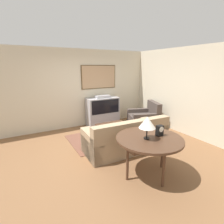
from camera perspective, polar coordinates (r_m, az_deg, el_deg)
ground_plane at (r=4.79m, az=-1.02°, el=-11.52°), size 12.00×12.00×0.00m
wall_back at (r=6.31m, az=-10.25°, el=7.55°), size 12.00×0.10×2.70m
wall_right at (r=6.06m, az=21.53°, el=6.39°), size 0.06×12.00×2.70m
area_rug at (r=5.44m, az=-1.06°, el=-8.15°), size 2.34×1.50×0.01m
tv at (r=6.43m, az=-3.04°, el=0.31°), size 1.18×0.49×1.11m
couch at (r=4.55m, az=4.66°, el=-8.63°), size 2.12×0.96×0.87m
armchair at (r=6.48m, az=10.53°, el=-2.03°), size 1.24×1.20×0.88m
coffee_table at (r=5.38m, az=0.03°, el=-4.39°), size 0.92×0.49×0.41m
console_table at (r=3.45m, az=12.08°, el=-9.16°), size 1.28×1.28×0.80m
table_lamp at (r=3.26m, az=11.46°, el=-3.45°), size 0.31×0.31×0.43m
mantel_clock at (r=3.53m, az=15.28°, el=-5.85°), size 0.13×0.10×0.21m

